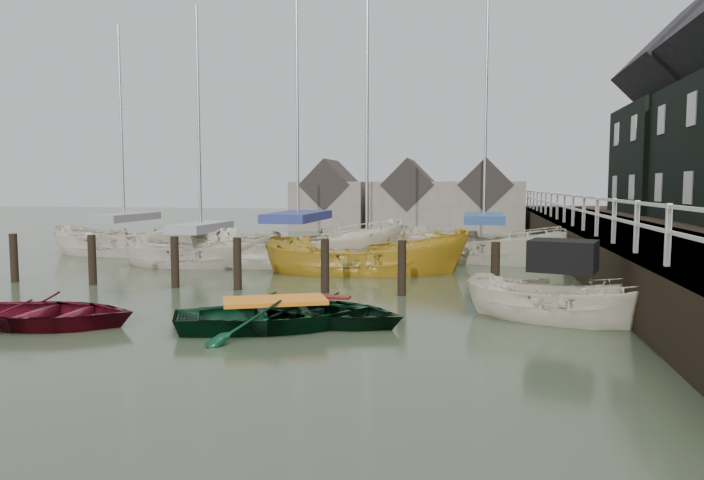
% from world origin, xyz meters
% --- Properties ---
extents(ground, '(120.00, 120.00, 0.00)m').
position_xyz_m(ground, '(0.00, 0.00, 0.00)').
color(ground, '#313C26').
rests_on(ground, ground).
extents(pier, '(3.04, 32.00, 2.70)m').
position_xyz_m(pier, '(9.48, 10.00, 0.71)').
color(pier, black).
rests_on(pier, ground).
extents(mooring_pilings, '(13.72, 0.22, 1.80)m').
position_xyz_m(mooring_pilings, '(-1.11, 3.00, 0.50)').
color(mooring_pilings, black).
rests_on(mooring_pilings, ground).
extents(far_sheds, '(14.00, 4.08, 4.39)m').
position_xyz_m(far_sheds, '(0.83, 26.00, 1.86)').
color(far_sheds, '#665B51').
rests_on(far_sheds, ground).
extents(rowboat_red, '(3.91, 2.93, 0.77)m').
position_xyz_m(rowboat_red, '(-3.37, -1.82, 0.00)').
color(rowboat_red, '#4E0B17').
rests_on(rowboat_red, ground).
extents(rowboat_green, '(4.59, 4.04, 0.79)m').
position_xyz_m(rowboat_green, '(1.20, -1.11, 0.00)').
color(rowboat_green, black).
rests_on(rowboat_green, ground).
extents(rowboat_dkgreen, '(4.08, 3.46, 0.72)m').
position_xyz_m(rowboat_dkgreen, '(2.05, -0.42, 0.00)').
color(rowboat_dkgreen, black).
rests_on(rowboat_dkgreen, ground).
extents(motorboat, '(4.35, 2.63, 2.44)m').
position_xyz_m(motorboat, '(6.80, 0.67, 0.10)').
color(motorboat, beige).
rests_on(motorboat, ground).
extents(sailboat_a, '(5.81, 2.38, 9.89)m').
position_xyz_m(sailboat_a, '(-4.29, 7.47, 0.06)').
color(sailboat_a, beige).
rests_on(sailboat_a, ground).
extents(sailboat_b, '(7.88, 4.53, 11.75)m').
position_xyz_m(sailboat_b, '(-1.08, 8.40, 0.06)').
color(sailboat_b, beige).
rests_on(sailboat_b, ground).
extents(sailboat_c, '(6.83, 3.40, 11.55)m').
position_xyz_m(sailboat_c, '(1.60, 6.99, 0.01)').
color(sailboat_c, '#B98E22').
rests_on(sailboat_c, ground).
extents(sailboat_d, '(7.37, 4.98, 12.06)m').
position_xyz_m(sailboat_d, '(5.30, 10.73, 0.06)').
color(sailboat_d, beige).
rests_on(sailboat_d, ground).
extents(sailboat_e, '(6.71, 3.01, 10.31)m').
position_xyz_m(sailboat_e, '(-8.83, 10.18, 0.06)').
color(sailboat_e, beige).
rests_on(sailboat_e, ground).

